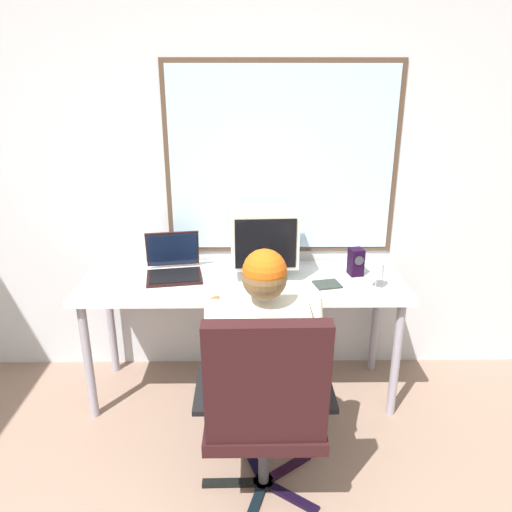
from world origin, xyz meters
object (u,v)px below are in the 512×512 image
wine_glass (377,271)px  cd_case (327,284)px  crt_monitor (264,237)px  laptop (173,264)px  person_seated (263,355)px  desk (243,291)px  desk_speaker (356,262)px  office_chair (265,402)px

wine_glass → cd_case: wine_glass is taller
crt_monitor → laptop: (-0.53, 0.03, -0.17)m
person_seated → wine_glass: (0.64, 0.46, 0.24)m
desk → laptop: 0.44m
cd_case → desk_speaker: bearing=39.5°
wine_glass → person_seated: bearing=-143.9°
crt_monitor → cd_case: crt_monitor is taller
laptop → desk: bearing=-12.1°
laptop → desk_speaker: bearing=-1.3°
laptop → wine_glass: (1.15, -0.22, 0.04)m
person_seated → crt_monitor: bearing=88.3°
office_chair → laptop: size_ratio=2.79×
desk_speaker → person_seated: bearing=-130.4°
cd_case → office_chair: bearing=-115.3°
desk → laptop: laptop is taller
laptop → crt_monitor: bearing=-3.4°
office_chair → crt_monitor: (0.02, 0.93, 0.43)m
desk → wine_glass: bearing=-10.0°
crt_monitor → person_seated: bearing=-91.7°
laptop → cd_case: 0.91m
desk → person_seated: size_ratio=1.55×
office_chair → crt_monitor: bearing=89.0°
office_chair → cd_case: size_ratio=6.06×
crt_monitor → desk: bearing=-155.4°
office_chair → wine_glass: bearing=49.6°
desk → person_seated: (0.10, -0.59, -0.06)m
office_chair → cd_case: 0.89m
desk → crt_monitor: size_ratio=4.62×
person_seated → laptop: (-0.51, 0.68, 0.20)m
person_seated → cd_case: 0.64m
laptop → wine_glass: bearing=-10.8°
crt_monitor → wine_glass: (0.62, -0.19, -0.14)m
person_seated → laptop: bearing=126.9°
office_chair → person_seated: person_seated is taller
person_seated → cd_case: size_ratio=7.18×
laptop → cd_case: laptop is taller
desk → person_seated: bearing=-80.1°
crt_monitor → wine_glass: bearing=-16.9°
desk → wine_glass: (0.74, -0.13, 0.17)m
desk_speaker → cd_case: size_ratio=0.96×
desk → person_seated: person_seated is taller
person_seated → cd_case: bearing=53.5°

